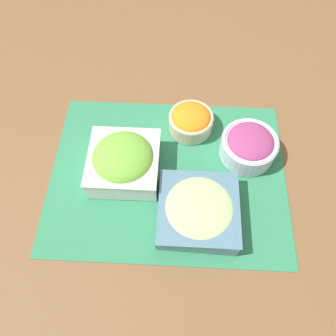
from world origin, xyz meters
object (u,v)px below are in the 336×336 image
Objects in this scene: lettuce_bowl at (124,161)px; cucumber_bowl at (198,210)px; carrot_bowl at (191,120)px; onion_bowl at (249,145)px.

cucumber_bowl is (0.18, -0.11, -0.01)m from lettuce_bowl.
lettuce_bowl is 0.21m from cucumber_bowl.
carrot_bowl is 0.25m from cucumber_bowl.
lettuce_bowl is 0.92× the size of cucumber_bowl.
lettuce_bowl is at bearing -168.05° from onion_bowl.
onion_bowl is (0.31, 0.07, -0.01)m from lettuce_bowl.
onion_bowl is at bearing -27.40° from carrot_bowl.
lettuce_bowl is at bearing -138.85° from carrot_bowl.
lettuce_bowl is 1.20× the size of onion_bowl.
cucumber_bowl is (0.02, -0.25, -0.00)m from carrot_bowl.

